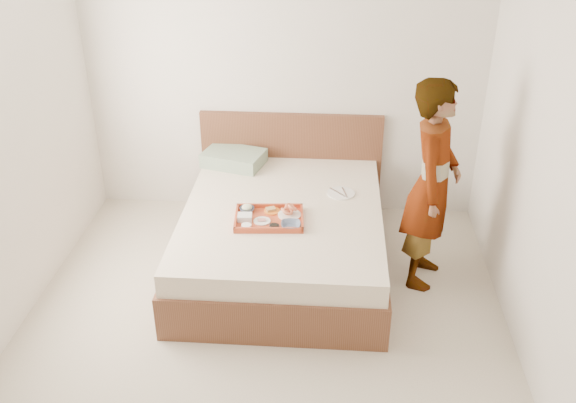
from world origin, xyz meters
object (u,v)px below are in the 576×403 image
Objects in this scene: dinner_plate at (341,193)px; tray at (269,218)px; person at (432,185)px; bed at (283,237)px.

tray is at bearing -138.99° from dinner_plate.
tray is at bearing 111.44° from person.
tray is at bearing -114.00° from bed.
tray reaches higher than dinner_plate.
bed is 8.76× the size of dinner_plate.
tray reaches higher than bed.
bed is 1.22× the size of person.
person is (1.21, 0.12, 0.27)m from tray.
dinner_plate is at bearing 31.29° from bed.
bed is 3.87× the size of tray.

